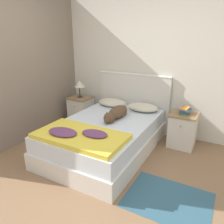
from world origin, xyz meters
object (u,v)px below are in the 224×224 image
(pillow_right, at_px, (143,107))
(book_stack, at_px, (185,111))
(nightstand_left, at_px, (81,110))
(nightstand_right, at_px, (182,130))
(table_lamp, at_px, (79,84))
(pillow_left, at_px, (112,102))
(bed, at_px, (106,136))
(dog, at_px, (116,113))

(pillow_right, xyz_separation_m, book_stack, (0.74, -0.03, 0.07))
(nightstand_left, distance_m, nightstand_right, 2.11)
(nightstand_right, height_order, table_lamp, table_lamp)
(nightstand_right, bearing_deg, pillow_left, 178.12)
(nightstand_right, relative_size, book_stack, 2.42)
(nightstand_left, height_order, pillow_left, pillow_left)
(bed, height_order, pillow_right, pillow_right)
(dog, height_order, book_stack, dog)
(nightstand_left, relative_size, book_stack, 2.42)
(bed, xyz_separation_m, book_stack, (1.05, 0.77, 0.38))
(bed, xyz_separation_m, dog, (0.07, 0.22, 0.34))
(pillow_left, distance_m, table_lamp, 0.80)
(nightstand_right, bearing_deg, book_stack, 100.37)
(nightstand_right, bearing_deg, pillow_right, 176.52)
(nightstand_right, bearing_deg, nightstand_left, 180.00)
(pillow_left, height_order, table_lamp, table_lamp)
(nightstand_left, xyz_separation_m, book_stack, (2.10, 0.02, 0.34))
(nightstand_left, bearing_deg, book_stack, 0.44)
(dog, xyz_separation_m, book_stack, (0.98, 0.55, 0.04))
(pillow_left, height_order, pillow_right, same)
(bed, relative_size, nightstand_right, 3.60)
(bed, xyz_separation_m, nightstand_right, (1.05, 0.75, 0.05))
(bed, xyz_separation_m, pillow_left, (-0.31, 0.80, 0.32))
(bed, distance_m, book_stack, 1.36)
(bed, distance_m, pillow_right, 0.92)
(dog, bearing_deg, pillow_left, 123.88)
(bed, bearing_deg, table_lamp, 144.60)
(bed, bearing_deg, nightstand_right, 35.60)
(pillow_left, bearing_deg, dog, -56.12)
(nightstand_right, relative_size, pillow_right, 1.03)
(nightstand_right, xyz_separation_m, table_lamp, (-2.11, -0.01, 0.56))
(pillow_right, relative_size, dog, 0.75)
(pillow_right, distance_m, book_stack, 0.74)
(pillow_right, distance_m, dog, 0.63)
(bed, distance_m, nightstand_left, 1.30)
(pillow_left, height_order, dog, dog)
(dog, relative_size, table_lamp, 2.16)
(dog, bearing_deg, book_stack, 29.35)
(bed, relative_size, dog, 2.80)
(bed, relative_size, table_lamp, 6.04)
(pillow_right, relative_size, table_lamp, 1.62)
(book_stack, bearing_deg, nightstand_left, -179.56)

